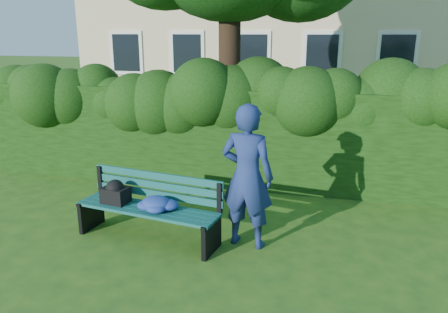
# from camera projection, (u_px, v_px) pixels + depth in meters

# --- Properties ---
(ground) EXTENTS (80.00, 80.00, 0.00)m
(ground) POSITION_uv_depth(u_px,v_px,m) (214.00, 231.00, 6.31)
(ground) COLOR #275419
(ground) RESTS_ON ground
(hedge) EXTENTS (10.00, 1.00, 1.80)m
(hedge) POSITION_uv_depth(u_px,v_px,m) (244.00, 136.00, 8.12)
(hedge) COLOR black
(hedge) RESTS_ON ground
(park_bench) EXTENTS (2.09, 0.89, 0.89)m
(park_bench) POSITION_uv_depth(u_px,v_px,m) (146.00, 204.00, 5.97)
(park_bench) COLOR #0F4D4B
(park_bench) RESTS_ON ground
(man_reading) EXTENTS (0.76, 0.56, 1.92)m
(man_reading) POSITION_uv_depth(u_px,v_px,m) (247.00, 177.00, 5.66)
(man_reading) COLOR navy
(man_reading) RESTS_ON ground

